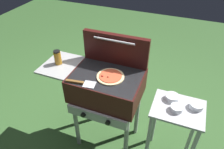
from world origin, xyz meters
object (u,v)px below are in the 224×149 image
(prep_table, at_px, (174,124))
(topping_bowl_far, at_px, (176,108))
(pizza_pepperoni, at_px, (110,76))
(topping_bowl_near, at_px, (172,97))
(spatula, at_px, (81,83))
(sauce_jar, at_px, (58,57))
(topping_bowl_middle, at_px, (196,106))
(grill, at_px, (105,87))

(prep_table, xyz_separation_m, topping_bowl_far, (-0.02, -0.03, 0.23))
(pizza_pepperoni, bearing_deg, topping_bowl_near, 10.70)
(pizza_pepperoni, distance_m, spatula, 0.27)
(topping_bowl_near, distance_m, topping_bowl_far, 0.13)
(sauce_jar, height_order, spatula, sauce_jar)
(prep_table, height_order, topping_bowl_middle, topping_bowl_middle)
(sauce_jar, distance_m, topping_bowl_middle, 1.32)
(prep_table, bearing_deg, pizza_pepperoni, -178.39)
(sauce_jar, distance_m, spatula, 0.40)
(grill, xyz_separation_m, pizza_pepperoni, (0.06, -0.01, 0.15))
(sauce_jar, xyz_separation_m, topping_bowl_middle, (1.30, 0.05, -0.21))
(sauce_jar, height_order, topping_bowl_middle, sauce_jar)
(grill, height_order, spatula, spatula)
(pizza_pepperoni, distance_m, prep_table, 0.73)
(pizza_pepperoni, bearing_deg, sauce_jar, 177.87)
(grill, height_order, sauce_jar, sauce_jar)
(pizza_pepperoni, relative_size, spatula, 0.92)
(pizza_pepperoni, bearing_deg, topping_bowl_middle, 5.63)
(topping_bowl_near, distance_m, topping_bowl_middle, 0.21)
(pizza_pepperoni, bearing_deg, prep_table, 1.61)
(pizza_pepperoni, xyz_separation_m, topping_bowl_middle, (0.75, 0.07, -0.15))
(grill, bearing_deg, topping_bowl_middle, 4.34)
(topping_bowl_far, bearing_deg, spatula, -168.92)
(pizza_pepperoni, xyz_separation_m, topping_bowl_near, (0.55, 0.10, -0.15))
(sauce_jar, relative_size, topping_bowl_near, 1.18)
(grill, relative_size, topping_bowl_near, 8.08)
(prep_table, height_order, topping_bowl_far, topping_bowl_far)
(topping_bowl_far, xyz_separation_m, topping_bowl_middle, (0.15, 0.09, 0.00))
(spatula, xyz_separation_m, prep_table, (0.82, 0.19, -0.38))
(topping_bowl_middle, bearing_deg, topping_bowl_near, 172.18)
(grill, bearing_deg, sauce_jar, 179.14)
(pizza_pepperoni, bearing_deg, grill, 166.85)
(prep_table, bearing_deg, topping_bowl_middle, 22.73)
(spatula, distance_m, prep_table, 0.92)
(spatula, relative_size, topping_bowl_middle, 2.28)
(grill, height_order, topping_bowl_middle, grill)
(pizza_pepperoni, distance_m, topping_bowl_middle, 0.77)
(grill, relative_size, pizza_pepperoni, 3.92)
(spatula, distance_m, topping_bowl_far, 0.83)
(topping_bowl_far, bearing_deg, pizza_pepperoni, 178.38)
(pizza_pepperoni, xyz_separation_m, sauce_jar, (-0.54, 0.02, 0.06))
(spatula, height_order, topping_bowl_middle, spatula)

